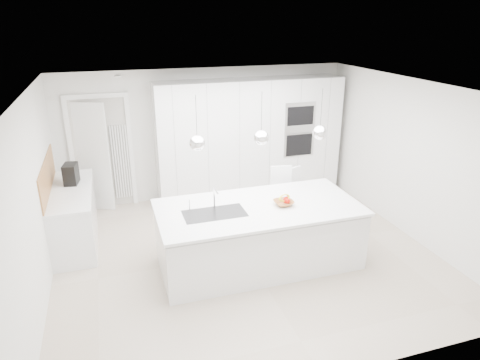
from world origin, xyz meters
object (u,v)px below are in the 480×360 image
object	(u,v)px
island_base	(259,237)
espresso_machine	(71,174)
bar_stool_right	(296,199)
fruit_bowl	(284,203)
bar_stool_left	(283,201)

from	to	relation	value
island_base	espresso_machine	xyz separation A→B (m)	(-2.53, 1.75, 0.63)
island_base	bar_stool_right	world-z (taller)	bar_stool_right
espresso_machine	fruit_bowl	bearing A→B (deg)	-22.40
bar_stool_left	bar_stool_right	bearing A→B (deg)	31.03
island_base	fruit_bowl	size ratio (longest dim) A/B	10.17
fruit_bowl	bar_stool_right	bearing A→B (deg)	56.23
bar_stool_right	fruit_bowl	bearing A→B (deg)	-148.11
espresso_machine	island_base	bearing A→B (deg)	-25.36
fruit_bowl	bar_stool_left	size ratio (longest dim) A/B	0.25
fruit_bowl	bar_stool_left	bearing A→B (deg)	66.37
espresso_machine	bar_stool_right	world-z (taller)	espresso_machine
bar_stool_right	island_base	bearing A→B (deg)	-161.09
fruit_bowl	espresso_machine	world-z (taller)	espresso_machine
island_base	bar_stool_left	world-z (taller)	bar_stool_left
island_base	bar_stool_right	xyz separation A→B (m)	(0.98, 0.92, 0.08)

